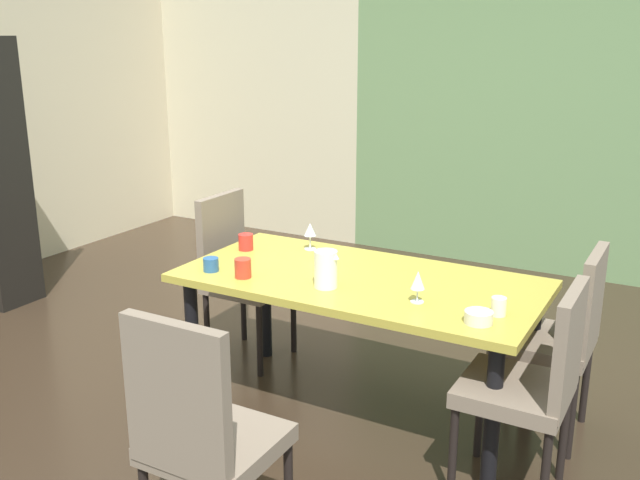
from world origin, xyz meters
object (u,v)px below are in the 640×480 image
Objects in this scene: chair_head_near at (201,432)px; cup_east at (499,306)px; chair_left_far at (238,268)px; wine_glass_rear at (418,281)px; chair_right_near at (534,379)px; serving_bowl_near_shelf at (479,317)px; dining_table at (359,293)px; pitcher_front at (326,269)px; cup_corner at (211,264)px; cup_center at (243,268)px; wine_glass_right at (310,231)px; chair_right_far at (562,331)px; cup_south at (246,242)px.

chair_head_near is 1.38m from cup_east.
chair_left_far reaches higher than wine_glass_rear.
chair_right_near is 7.99× the size of serving_bowl_near_shelf.
pitcher_front is at bearing -110.29° from dining_table.
cup_corner is at bearing 179.90° from serving_bowl_near_shelf.
cup_center is at bearing -169.95° from pitcher_front.
wine_glass_rear is at bearing -29.88° from wine_glass_right.
pitcher_front reaches higher than wine_glass_right.
chair_right_near reaches higher than cup_corner.
chair_right_far is 1.90m from chair_left_far.
cup_east is at bearing -12.12° from dining_table.
cup_corner is 0.82× the size of cup_center.
chair_right_near reaches higher than wine_glass_rear.
chair_right_near reaches higher than pitcher_front.
chair_left_far reaches higher than chair_right_near.
chair_head_near is 1.24m from serving_bowl_near_shelf.
cup_corner is 0.64m from pitcher_front.
pitcher_front is at bearing 6.67° from cup_corner.
chair_right_far reaches higher than cup_east.
chair_left_far is at bearing 136.79° from cup_south.
cup_east is 0.83m from pitcher_front.
cup_south is at bearing 171.65° from dining_table.
cup_east is 1.46m from cup_corner.
wine_glass_rear is at bearing 5.23° from cup_corner.
cup_south reaches higher than cup_corner.
cup_center is at bearing 90.08° from chair_right_near.
cup_south is at bearing 165.53° from wine_glass_rear.
serving_bowl_near_shelf is at bearing -15.23° from cup_south.
wine_glass_right reaches higher than cup_center.
chair_head_near is 8.57× the size of serving_bowl_near_shelf.
chair_right_far is at bearing 39.62° from wine_glass_rear.
chair_head_near is 11.37× the size of cup_south.
cup_center is at bearing 37.77° from chair_left_far.
chair_left_far is 1.76m from serving_bowl_near_shelf.
cup_east is (1.70, -0.44, 0.23)m from chair_left_far.
wine_glass_right is 0.37m from cup_south.
chair_head_near reaches higher than cup_south.
dining_table is 1.00m from chair_right_far.
cup_east is at bearing 75.32° from chair_left_far.
cup_south is (-1.15, 0.30, -0.06)m from wine_glass_rear.
chair_right_far is 0.96× the size of chair_left_far.
cup_corner is at bearing 22.92° from chair_left_far.
cup_center is at bearing -56.97° from cup_south.
wine_glass_rear is 0.81× the size of pitcher_front.
wine_glass_right is 0.59m from cup_center.
chair_right_near reaches higher than dining_table.
chair_head_near reaches higher than dining_table.
chair_head_near is 6.98× the size of wine_glass_rear.
wine_glass_right is 1.27× the size of serving_bowl_near_shelf.
chair_head_near reaches higher than wine_glass_rear.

